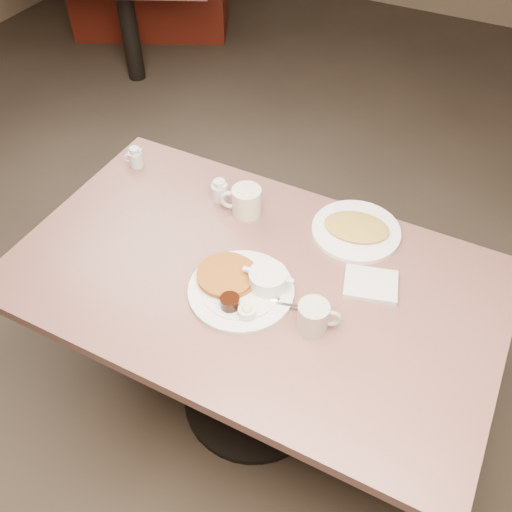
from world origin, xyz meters
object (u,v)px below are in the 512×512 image
at_px(creamer_left, 135,158).
at_px(diner_table, 253,310).
at_px(coffee_mug_near, 314,316).
at_px(hash_plate, 356,229).
at_px(coffee_mug_far, 245,201).
at_px(main_plate, 244,285).
at_px(creamer_right, 219,191).

bearing_deg(creamer_left, diner_table, -24.47).
relative_size(coffee_mug_near, creamer_left, 1.70).
xyz_separation_m(coffee_mug_near, creamer_left, (-0.88, 0.39, -0.01)).
height_order(diner_table, hash_plate, hash_plate).
xyz_separation_m(diner_table, coffee_mug_far, (-0.16, 0.25, 0.22)).
bearing_deg(diner_table, hash_plate, 56.51).
bearing_deg(creamer_left, coffee_mug_far, -5.30).
height_order(creamer_left, hash_plate, creamer_left).
bearing_deg(main_plate, diner_table, 92.20).
bearing_deg(main_plate, coffee_mug_far, 117.14).
height_order(main_plate, hash_plate, main_plate).
height_order(coffee_mug_near, hash_plate, coffee_mug_near).
xyz_separation_m(coffee_mug_far, creamer_right, (-0.11, 0.02, -0.01)).
bearing_deg(main_plate, creamer_right, 129.36).
distance_m(diner_table, coffee_mug_near, 0.34).
bearing_deg(diner_table, coffee_mug_near, -21.19).
bearing_deg(coffee_mug_near, coffee_mug_far, 139.34).
relative_size(diner_table, coffee_mug_far, 9.73).
distance_m(main_plate, creamer_right, 0.43).
xyz_separation_m(main_plate, creamer_right, (-0.27, 0.33, 0.01)).
height_order(diner_table, creamer_left, creamer_left).
relative_size(creamer_right, hash_plate, 0.24).
bearing_deg(coffee_mug_near, diner_table, 158.81).
bearing_deg(diner_table, main_plate, -87.80).
xyz_separation_m(main_plate, creamer_left, (-0.65, 0.36, 0.01)).
height_order(main_plate, coffee_mug_far, coffee_mug_far).
height_order(coffee_mug_far, hash_plate, coffee_mug_far).
bearing_deg(creamer_right, hash_plate, 6.59).
relative_size(coffee_mug_far, creamer_right, 1.87).
bearing_deg(coffee_mug_far, creamer_right, 168.83).
xyz_separation_m(coffee_mug_near, hash_plate, (-0.02, 0.42, -0.03)).
distance_m(coffee_mug_far, hash_plate, 0.38).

